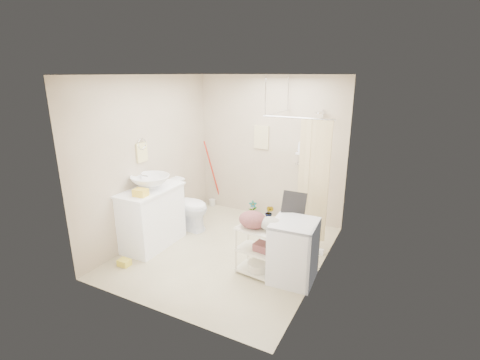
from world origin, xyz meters
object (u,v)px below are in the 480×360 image
(vanity, at_px, (152,217))
(toilet, at_px, (187,205))
(washing_machine, at_px, (293,251))
(laundry_rack, at_px, (259,247))

(vanity, height_order, toilet, vanity)
(vanity, relative_size, washing_machine, 1.30)
(toilet, height_order, washing_machine, toilet)
(vanity, bearing_deg, toilet, 80.42)
(toilet, bearing_deg, vanity, 176.88)
(laundry_rack, bearing_deg, toilet, 162.21)
(vanity, xyz_separation_m, toilet, (0.12, 0.77, -0.05))
(vanity, distance_m, washing_machine, 2.30)
(washing_machine, bearing_deg, laundry_rack, -171.54)
(toilet, relative_size, laundry_rack, 1.04)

